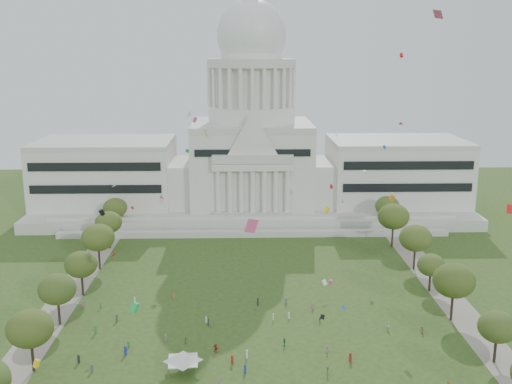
{
  "coord_description": "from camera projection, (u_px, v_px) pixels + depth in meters",
  "views": [
    {
      "loc": [
        -3.6,
        -108.39,
        60.37
      ],
      "look_at": [
        0.0,
        45.0,
        24.0
      ],
      "focal_mm": 42.0,
      "sensor_mm": 36.0,
      "label": 1
    }
  ],
  "objects": [
    {
      "name": "row_tree_r_1",
      "position": [
        497.0,
        327.0,
        117.03
      ],
      "size": [
        7.58,
        7.58,
        10.78
      ],
      "color": "black",
      "rests_on": "ground"
    },
    {
      "name": "person_0",
      "position": [
        422.0,
        330.0,
        130.95
      ],
      "size": [
        0.92,
        0.88,
        1.59
      ],
      "primitive_type": "imported",
      "rotation": [
        0.0,
        0.0,
        5.61
      ],
      "color": "olive",
      "rests_on": "ground"
    },
    {
      "name": "row_tree_r_6",
      "position": [
        387.0,
        206.0,
        204.26
      ],
      "size": [
        8.42,
        8.42,
        11.97
      ],
      "color": "black",
      "rests_on": "ground"
    },
    {
      "name": "capitol",
      "position": [
        252.0,
        154.0,
        224.8
      ],
      "size": [
        160.0,
        64.5,
        91.3
      ],
      "color": "beige",
      "rests_on": "ground"
    },
    {
      "name": "person_3",
      "position": [
        327.0,
        349.0,
        122.5
      ],
      "size": [
        0.57,
        1.01,
        1.51
      ],
      "primitive_type": "imported",
      "rotation": [
        0.0,
        0.0,
        4.78
      ],
      "color": "#994C8C",
      "rests_on": "ground"
    },
    {
      "name": "row_tree_r_2",
      "position": [
        454.0,
        281.0,
        135.19
      ],
      "size": [
        9.55,
        9.55,
        13.58
      ],
      "color": "black",
      "rests_on": "ground"
    },
    {
      "name": "path_left",
      "position": [
        63.0,
        302.0,
        147.53
      ],
      "size": [
        8.0,
        160.0,
        0.04
      ],
      "primitive_type": "cube",
      "color": "gray",
      "rests_on": "ground"
    },
    {
      "name": "row_tree_l_4",
      "position": [
        98.0,
        238.0,
        167.27
      ],
      "size": [
        9.29,
        9.29,
        13.21
      ],
      "color": "black",
      "rests_on": "ground"
    },
    {
      "name": "row_tree_r_5",
      "position": [
        393.0,
        217.0,
        186.43
      ],
      "size": [
        9.82,
        9.82,
        13.96
      ],
      "color": "black",
      "rests_on": "ground"
    },
    {
      "name": "person_8",
      "position": [
        186.0,
        341.0,
        126.18
      ],
      "size": [
        0.84,
        0.78,
        1.47
      ],
      "primitive_type": "imported",
      "rotation": [
        0.0,
        0.0,
        2.5
      ],
      "color": "olive",
      "rests_on": "ground"
    },
    {
      "name": "person_4",
      "position": [
        284.0,
        342.0,
        125.16
      ],
      "size": [
        0.84,
        1.18,
        1.81
      ],
      "primitive_type": "imported",
      "rotation": [
        0.0,
        0.0,
        4.99
      ],
      "color": "#33723F",
      "rests_on": "ground"
    },
    {
      "name": "row_tree_l_5",
      "position": [
        109.0,
        222.0,
        185.55
      ],
      "size": [
        8.33,
        8.33,
        11.85
      ],
      "color": "black",
      "rests_on": "ground"
    },
    {
      "name": "row_tree_l_6",
      "position": [
        115.0,
        208.0,
        203.18
      ],
      "size": [
        8.19,
        8.19,
        11.64
      ],
      "color": "black",
      "rests_on": "ground"
    },
    {
      "name": "kite_swarm",
      "position": [
        260.0,
        219.0,
        119.55
      ],
      "size": [
        82.93,
        106.27,
        65.0
      ],
      "color": "blue",
      "rests_on": "ground"
    },
    {
      "name": "row_tree_r_4",
      "position": [
        416.0,
        238.0,
        167.0
      ],
      "size": [
        9.19,
        9.19,
        13.06
      ],
      "color": "black",
      "rests_on": "ground"
    },
    {
      "name": "person_5",
      "position": [
        216.0,
        348.0,
        122.6
      ],
      "size": [
        1.77,
        1.63,
        1.86
      ],
      "primitive_type": "imported",
      "rotation": [
        0.0,
        0.0,
        2.45
      ],
      "color": "#B21E1E",
      "rests_on": "ground"
    },
    {
      "name": "person_9",
      "position": [
        328.0,
        370.0,
        114.22
      ],
      "size": [
        0.83,
        1.2,
        1.69
      ],
      "primitive_type": "imported",
      "rotation": [
        0.0,
        0.0,
        1.31
      ],
      "color": "#4C4C51",
      "rests_on": "ground"
    },
    {
      "name": "row_tree_l_3",
      "position": [
        81.0,
        265.0,
        149.54
      ],
      "size": [
        8.12,
        8.12,
        11.55
      ],
      "color": "black",
      "rests_on": "ground"
    },
    {
      "name": "event_tent",
      "position": [
        183.0,
        356.0,
        114.46
      ],
      "size": [
        8.45,
        8.45,
        4.36
      ],
      "color": "#4C4C4C",
      "rests_on": "ground"
    },
    {
      "name": "row_tree_l_2",
      "position": [
        57.0,
        289.0,
        133.29
      ],
      "size": [
        8.42,
        8.42,
        11.97
      ],
      "color": "black",
      "rests_on": "ground"
    },
    {
      "name": "person_2",
      "position": [
        388.0,
        326.0,
        132.43
      ],
      "size": [
        1.0,
        1.08,
        1.89
      ],
      "primitive_type": "imported",
      "rotation": [
        0.0,
        0.0,
        0.95
      ],
      "color": "silver",
      "rests_on": "ground"
    },
    {
      "name": "row_tree_r_3",
      "position": [
        431.0,
        265.0,
        152.37
      ],
      "size": [
        7.01,
        7.01,
        9.98
      ],
      "color": "black",
      "rests_on": "ground"
    },
    {
      "name": "distant_crowd",
      "position": [
        193.0,
        329.0,
        131.27
      ],
      "size": [
        60.23,
        35.75,
        1.95
      ],
      "color": "#4C4C51",
      "rests_on": "ground"
    },
    {
      "name": "path_right",
      "position": [
        449.0,
        298.0,
        149.72
      ],
      "size": [
        8.0,
        160.0,
        0.04
      ],
      "primitive_type": "cube",
      "color": "gray",
      "rests_on": "ground"
    },
    {
      "name": "person_10",
      "position": [
        320.0,
        320.0,
        135.86
      ],
      "size": [
        0.65,
        0.95,
        1.49
      ],
      "primitive_type": "imported",
      "rotation": [
        0.0,
        0.0,
        1.35
      ],
      "color": "#33723F",
      "rests_on": "ground"
    },
    {
      "name": "ground",
      "position": [
        261.0,
        361.0,
        119.45
      ],
      "size": [
        400.0,
        400.0,
        0.0
      ],
      "primitive_type": "plane",
      "color": "#30481A",
      "rests_on": "ground"
    },
    {
      "name": "person_7",
      "position": [
        219.0,
        384.0,
        109.76
      ],
      "size": [
        0.68,
        0.67,
        1.51
      ],
      "primitive_type": "imported",
      "rotation": [
        0.0,
        0.0,
        3.91
      ],
      "color": "#994C8C",
      "rests_on": "ground"
    },
    {
      "name": "row_tree_l_1",
      "position": [
        30.0,
        329.0,
        113.49
      ],
      "size": [
        8.86,
        8.86,
        12.59
      ],
      "color": "black",
      "rests_on": "ground"
    }
  ]
}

